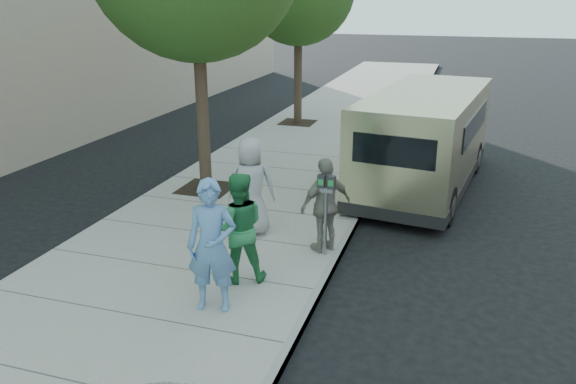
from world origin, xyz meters
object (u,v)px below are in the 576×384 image
Objects in this scene: parking_meter at (326,198)px; person_striped_polo at (326,205)px; van at (426,138)px; person_officer at (212,246)px; person_gray_shirt at (251,186)px; person_green_shirt at (238,228)px.

person_striped_polo is (-0.05, 0.20, -0.21)m from parking_meter.
van is 7.32m from person_officer.
person_gray_shirt is at bearing -59.55° from person_striped_polo.
parking_meter is at bearing 141.59° from person_gray_shirt.
parking_meter is at bearing 57.11° from person_striped_polo.
person_gray_shirt is at bearing -116.99° from van.
person_green_shirt is at bearing -128.01° from parking_meter.
person_gray_shirt is 1.57m from person_striped_polo.
person_officer reaches higher than person_striped_polo.
person_officer is (-1.12, -2.21, -0.08)m from parking_meter.
person_officer is at bearing 18.83° from person_striped_polo.
van is 3.86× the size of person_striped_polo.
person_officer is 1.10× the size of person_green_shirt.
person_striped_polo is at bearing -98.99° from van.
person_gray_shirt reaches higher than person_striped_polo.
person_green_shirt is at bearing 85.15° from person_gray_shirt.
van reaches higher than person_officer.
person_gray_shirt is 1.10× the size of person_striped_polo.
parking_meter is 0.78× the size of person_gray_shirt.
person_striped_polo is at bearing 147.79° from person_gray_shirt.
parking_meter is 0.86× the size of person_striped_polo.
person_officer is at bearing 63.45° from person_green_shirt.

